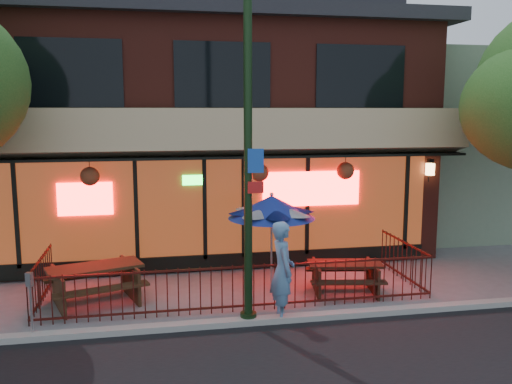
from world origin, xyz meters
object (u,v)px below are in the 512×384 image
(street_light, at_px, (248,163))
(pedestrian, at_px, (283,271))
(picnic_table_left, at_px, (95,279))
(picnic_table_right, at_px, (345,273))
(parking_meter_near, at_px, (30,294))
(patio_umbrella, at_px, (272,207))

(street_light, bearing_deg, pedestrian, 4.36)
(picnic_table_left, bearing_deg, picnic_table_right, -3.75)
(street_light, distance_m, picnic_table_right, 3.87)
(street_light, relative_size, picnic_table_right, 3.78)
(picnic_table_left, bearing_deg, pedestrian, -23.51)
(street_light, relative_size, parking_meter_near, 5.61)
(street_light, relative_size, pedestrian, 3.52)
(street_light, relative_size, picnic_table_left, 3.02)
(picnic_table_left, relative_size, parking_meter_near, 1.86)
(parking_meter_near, bearing_deg, pedestrian, 0.86)
(patio_umbrella, distance_m, pedestrian, 2.08)
(pedestrian, xyz_separation_m, parking_meter_near, (-4.70, -0.07, -0.15))
(picnic_table_right, relative_size, patio_umbrella, 0.81)
(parking_meter_near, bearing_deg, picnic_table_right, 11.69)
(patio_umbrella, relative_size, pedestrian, 1.15)
(street_light, height_order, pedestrian, street_light)
(picnic_table_left, xyz_separation_m, pedestrian, (3.75, -1.63, 0.45))
(pedestrian, bearing_deg, patio_umbrella, -6.81)
(picnic_table_left, relative_size, patio_umbrella, 1.02)
(picnic_table_left, xyz_separation_m, parking_meter_near, (-0.95, -1.70, 0.30))
(street_light, height_order, picnic_table_left, street_light)
(picnic_table_left, distance_m, parking_meter_near, 1.97)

